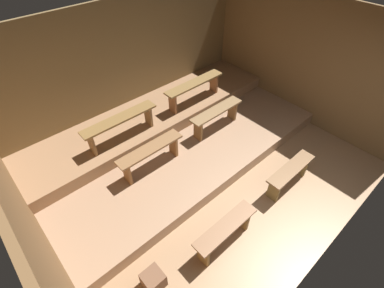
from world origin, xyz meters
name	(u,v)px	position (x,y,z in m)	size (l,w,h in m)	color
ground	(200,167)	(0.00, 2.10, -0.04)	(6.34, 5.00, 0.08)	#A17955
wall_back	(129,65)	(0.00, 4.23, 1.30)	(6.34, 0.06, 2.60)	brown
wall_left	(22,211)	(-2.80, 2.10, 1.30)	(0.06, 5.00, 2.60)	brown
wall_right	(298,58)	(2.80, 2.10, 1.30)	(0.06, 5.00, 2.60)	brown
platform_lower	(177,143)	(0.00, 2.79, 0.13)	(5.54, 2.83, 0.25)	#A47D5E
platform_middle	(153,116)	(0.00, 3.56, 0.38)	(5.54, 1.29, 0.25)	#9A714E
bench_floor_left	(225,231)	(-0.82, 0.71, 0.34)	(1.09, 0.26, 0.47)	#8B6142
bench_floor_right	(290,173)	(0.82, 0.71, 0.34)	(1.09, 0.26, 0.47)	olive
bench_lower_left	(151,153)	(-0.81, 2.50, 0.60)	(1.24, 0.26, 0.47)	olive
bench_lower_right	(216,115)	(0.81, 2.50, 0.60)	(1.24, 0.26, 0.47)	olive
bench_middle_left	(120,123)	(-0.90, 3.25, 0.86)	(1.44, 0.26, 0.47)	olive
bench_middle_right	(194,87)	(0.90, 3.25, 0.86)	(1.44, 0.26, 0.47)	olive
wooden_crate_floor	(153,280)	(-1.96, 0.93, 0.14)	(0.27, 0.27, 0.27)	brown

